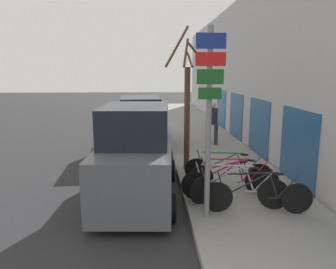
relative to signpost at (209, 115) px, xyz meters
name	(u,v)px	position (x,y,z in m)	size (l,w,h in m)	color
ground_plane	(147,151)	(-1.36, 6.72, -2.35)	(80.00, 80.00, 0.00)	#28282B
sidewalk_curb	(199,135)	(1.24, 9.52, -2.28)	(3.20, 32.00, 0.15)	gray
building_facade	(236,72)	(2.99, 9.45, 0.86)	(0.23, 32.00, 6.50)	#BCBCC1
signpost	(209,115)	(0.00, 0.00, 0.00)	(0.60, 0.13, 3.94)	gray
bicycle_0	(257,195)	(1.13, 0.16, -1.80)	(2.40, 0.44, 0.95)	black
bicycle_1	(233,187)	(0.73, 0.64, -1.79)	(2.36, 0.90, 0.98)	black
bicycle_2	(229,182)	(0.75, 1.10, -1.82)	(2.11, 1.06, 0.90)	black
bicycle_3	(233,177)	(0.94, 1.50, -1.82)	(2.25, 0.66, 0.90)	black
bicycle_4	(228,171)	(0.89, 1.91, -1.80)	(2.24, 0.90, 0.96)	black
parked_car_0	(137,157)	(-1.53, 1.55, -1.27)	(2.14, 4.51, 2.41)	#51565B
parked_car_1	(140,124)	(-1.62, 7.35, -1.35)	(2.19, 4.68, 2.17)	black
pedestrian_near	(213,120)	(1.46, 7.14, -1.17)	(0.46, 0.40, 1.79)	#333338
street_tree	(187,108)	(-0.05, 3.52, -0.24)	(1.44, 1.06, 4.41)	#4C3828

